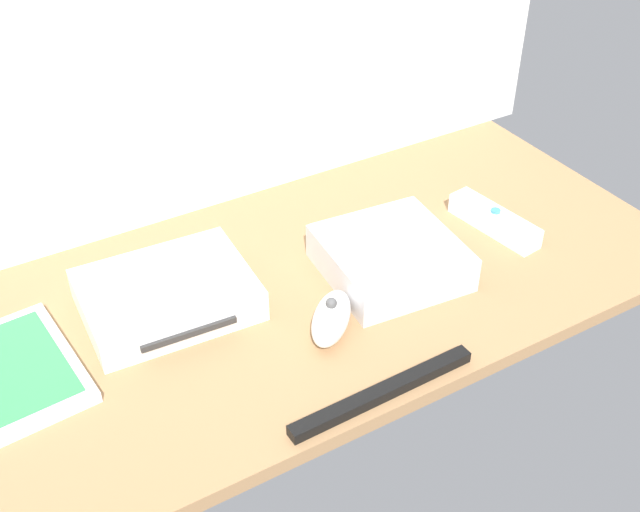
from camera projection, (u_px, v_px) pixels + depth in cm
name	position (u px, v px, depth cm)	size (l,w,h in cm)	color
ground_plane	(320.00, 286.00, 107.92)	(100.00, 48.00, 2.00)	#936D47
game_console	(167.00, 295.00, 101.35)	(21.90, 17.44, 4.40)	white
mini_computer	(390.00, 257.00, 107.05)	(18.47, 18.47, 5.30)	silver
game_case	(13.00, 372.00, 92.40)	(15.06, 20.01, 1.56)	white
remote_wand	(494.00, 221.00, 115.94)	(5.50, 15.14, 3.40)	white
remote_nunchuk	(331.00, 318.00, 98.07)	(10.13, 10.23, 5.10)	white
sensor_bar	(383.00, 392.00, 89.98)	(24.00, 1.80, 1.40)	black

